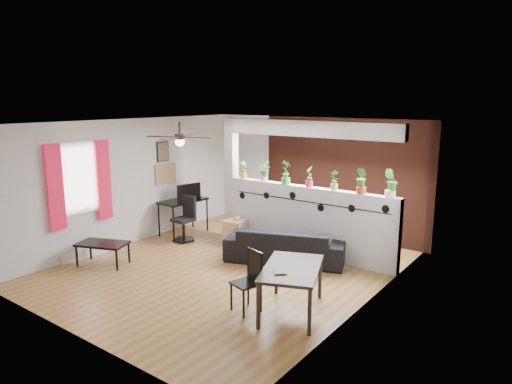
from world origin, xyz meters
name	(u,v)px	position (x,y,z in m)	size (l,w,h in m)	color
room_shell	(226,198)	(0.00, 0.00, 1.30)	(6.30, 7.10, 2.90)	brown
partition_wall	(308,221)	(0.80, 1.50, 0.68)	(3.60, 0.18, 1.35)	#BCBCC1
ceiling_header	(311,129)	(0.80, 1.50, 2.45)	(3.60, 0.18, 0.30)	silver
pier_column	(232,179)	(-1.11, 1.50, 1.30)	(0.22, 0.20, 2.60)	#BCBCC1
brick_panel	(343,179)	(0.80, 2.97, 1.30)	(3.90, 0.05, 2.60)	#A0432E
vine_decal	(306,202)	(0.80, 1.40, 1.08)	(3.31, 0.01, 0.30)	black
window_assembly	(79,180)	(-2.56, -1.20, 1.51)	(0.09, 1.30, 1.55)	white
baseboard_heater	(86,253)	(-2.54, -1.20, 0.09)	(0.08, 1.00, 0.18)	silver
corkboard	(166,174)	(-2.58, 0.95, 1.35)	(0.03, 0.60, 0.45)	#9F734C
framed_art	(163,152)	(-2.58, 0.90, 1.85)	(0.03, 0.34, 0.44)	#8C7259
ceiling_fan	(180,138)	(-0.80, -0.30, 2.31)	(1.19, 1.19, 0.43)	black
potted_plant_0	(244,169)	(-0.78, 1.50, 1.55)	(0.21, 0.23, 0.38)	orange
potted_plant_1	(264,171)	(-0.25, 1.50, 1.56)	(0.25, 0.25, 0.39)	silver
potted_plant_2	(286,171)	(0.27, 1.50, 1.60)	(0.29, 0.26, 0.47)	green
potted_plant_3	(309,176)	(0.80, 1.50, 1.56)	(0.24, 0.25, 0.40)	#CC2049
potted_plant_4	(334,179)	(1.33, 1.50, 1.55)	(0.24, 0.23, 0.38)	gold
potted_plant_5	(362,180)	(1.85, 1.50, 1.60)	(0.31, 0.30, 0.47)	red
potted_plant_6	(391,183)	(2.38, 1.50, 1.61)	(0.32, 0.30, 0.49)	white
sofa	(285,245)	(0.64, 0.94, 0.31)	(2.10, 0.83, 0.61)	black
cube_shelf	(235,232)	(-0.75, 1.16, 0.26)	(0.42, 0.38, 0.52)	tan
cup	(237,218)	(-0.70, 1.16, 0.57)	(0.12, 0.12, 0.10)	gray
computer_desk	(183,203)	(-2.16, 1.06, 0.71)	(0.63, 1.11, 0.78)	black
monitor	(188,194)	(-2.16, 1.21, 0.88)	(0.06, 0.34, 0.19)	black
office_chair	(185,222)	(-1.75, 0.71, 0.42)	(0.49, 0.49, 0.95)	black
dining_table	(292,272)	(1.86, -0.80, 0.61)	(1.17, 1.44, 0.68)	black
book	(274,271)	(1.76, -1.10, 0.69)	(0.17, 0.23, 0.02)	gray
folding_chair	(251,275)	(1.34, -1.08, 0.53)	(0.45, 0.45, 0.89)	black
coffee_table	(102,245)	(-1.95, -1.22, 0.37)	(1.01, 0.79, 0.42)	black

